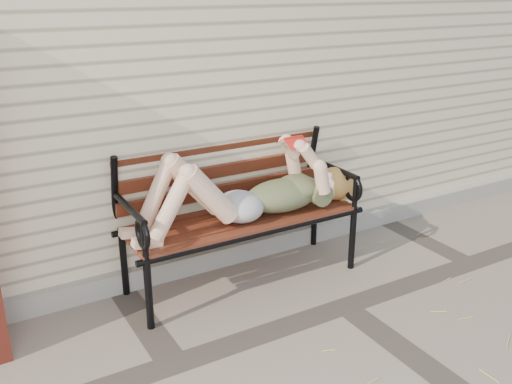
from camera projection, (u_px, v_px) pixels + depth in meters
ground at (345, 306)px, 3.89m from camera, size 80.00×80.00×0.00m
house_wall at (168, 42)px, 5.80m from camera, size 8.00×4.00×3.00m
foundation_strip at (270, 243)px, 4.65m from camera, size 8.00×0.10×0.15m
garden_bench at (235, 191)px, 4.09m from camera, size 1.84×0.73×1.19m
reading_woman at (247, 191)px, 3.97m from camera, size 1.74×0.40×0.55m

